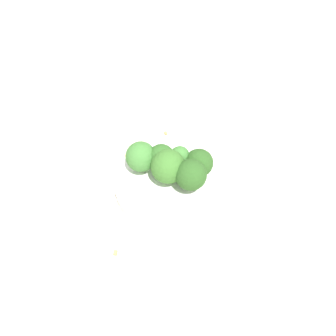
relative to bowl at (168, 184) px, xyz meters
The scene contains 12 objects.
ground_plane 0.02m from the bowl, ahead, with size 3.00×3.00×0.00m, color beige.
bowl is the anchor object (origin of this frame).
broccoli_floret_0 0.07m from the bowl, 37.26° to the left, with size 0.05×0.05×0.07m.
broccoli_floret_1 0.05m from the bowl, 47.32° to the right, with size 0.06×0.06×0.07m.
broccoli_floret_2 0.06m from the bowl, behind, with size 0.05×0.05×0.06m.
broccoli_floret_3 0.07m from the bowl, 144.60° to the right, with size 0.05×0.05×0.06m.
broccoli_floret_4 0.07m from the bowl, 78.55° to the left, with size 0.05×0.05×0.05m.
broccoli_floret_5 0.06m from the bowl, 115.45° to the left, with size 0.03×0.03×0.05m.
pepper_shaker 0.14m from the bowl, 71.47° to the right, with size 0.04×0.04×0.08m.
almond_crumb_0 0.11m from the bowl, 160.34° to the right, with size 0.01×0.01×0.01m, color tan.
almond_crumb_1 0.15m from the bowl, 62.02° to the right, with size 0.01×0.01×0.01m, color #AD7F4C.
almond_crumb_2 0.14m from the bowl, 154.70° to the left, with size 0.01×0.01×0.01m, color #AD7F4C.
Camera 1 is at (0.29, -0.15, 0.51)m, focal length 35.00 mm.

